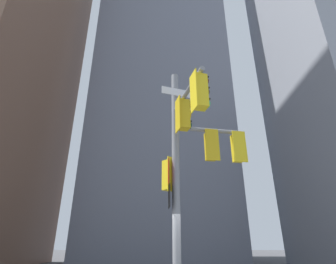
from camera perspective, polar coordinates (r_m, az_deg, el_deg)
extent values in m
cube|color=#9399A3|center=(32.62, 32.87, 20.13)|extent=(12.53, 12.53, 44.16)
cube|color=slate|center=(35.64, -1.05, 7.77)|extent=(15.06, 15.06, 39.84)
cylinder|color=gray|center=(8.60, 1.73, -8.93)|extent=(0.25, 0.25, 7.58)
cylinder|color=gray|center=(8.33, 4.16, 8.62)|extent=(0.87, 2.54, 0.14)
cylinder|color=gray|center=(9.46, 9.07, 0.35)|extent=(2.49, 0.66, 0.14)
cube|color=gold|center=(8.31, 2.16, 3.92)|extent=(0.16, 0.47, 1.14)
cube|color=gold|center=(8.36, 3.40, 3.77)|extent=(0.42, 0.42, 1.00)
cylinder|color=#360605|center=(8.59, 4.62, 5.69)|extent=(0.11, 0.21, 0.20)
cube|color=black|center=(8.65, 4.64, 6.38)|extent=(0.13, 0.23, 0.02)
cylinder|color=yellow|center=(8.42, 4.70, 3.60)|extent=(0.11, 0.21, 0.20)
cube|color=black|center=(8.48, 4.71, 4.32)|extent=(0.13, 0.23, 0.02)
cylinder|color=#06311C|center=(8.27, 4.78, 1.43)|extent=(0.11, 0.21, 0.20)
cube|color=black|center=(8.33, 4.79, 2.18)|extent=(0.13, 0.23, 0.02)
cube|color=yellow|center=(7.13, 5.61, 8.94)|extent=(0.16, 0.47, 1.14)
cube|color=yellow|center=(7.19, 7.05, 8.71)|extent=(0.42, 0.42, 1.00)
cylinder|color=#360605|center=(7.45, 8.37, 10.76)|extent=(0.11, 0.21, 0.20)
cube|color=black|center=(7.52, 8.36, 11.51)|extent=(0.13, 0.23, 0.02)
cylinder|color=#3C2C06|center=(7.26, 8.53, 8.46)|extent=(0.11, 0.21, 0.20)
cube|color=black|center=(7.33, 8.51, 9.26)|extent=(0.13, 0.23, 0.02)
cylinder|color=#19C672|center=(7.09, 8.69, 6.05)|extent=(0.11, 0.21, 0.20)
cube|color=black|center=(7.15, 8.68, 6.88)|extent=(0.13, 0.23, 0.02)
cube|color=gold|center=(9.07, 9.70, -2.66)|extent=(0.48, 0.13, 1.14)
cube|color=gold|center=(9.24, 9.30, -3.06)|extent=(0.40, 0.40, 1.00)
cylinder|color=#360605|center=(9.54, 8.76, -1.49)|extent=(0.21, 0.10, 0.20)
cube|color=black|center=(9.59, 8.71, -0.84)|extent=(0.23, 0.12, 0.02)
cylinder|color=#3C2C06|center=(9.42, 8.89, -3.47)|extent=(0.21, 0.10, 0.20)
cube|color=black|center=(9.46, 8.83, -2.80)|extent=(0.23, 0.12, 0.02)
cylinder|color=#19C672|center=(9.31, 9.02, -5.51)|extent=(0.21, 0.10, 0.20)
cube|color=black|center=(9.35, 8.96, -4.82)|extent=(0.23, 0.12, 0.02)
cube|color=yellow|center=(9.46, 15.43, -3.00)|extent=(0.48, 0.13, 1.14)
cube|color=yellow|center=(9.62, 14.95, -3.39)|extent=(0.40, 0.40, 1.00)
cylinder|color=red|center=(9.91, 14.26, -1.87)|extent=(0.21, 0.10, 0.20)
cube|color=black|center=(9.96, 14.18, -1.24)|extent=(0.23, 0.12, 0.02)
cylinder|color=#3C2C06|center=(9.79, 14.46, -3.78)|extent=(0.21, 0.10, 0.20)
cube|color=black|center=(9.84, 14.38, -3.13)|extent=(0.23, 0.12, 0.02)
cylinder|color=#06311C|center=(9.69, 14.66, -5.73)|extent=(0.21, 0.10, 0.20)
cube|color=black|center=(9.73, 14.58, -5.07)|extent=(0.23, 0.12, 0.02)
cube|color=yellow|center=(8.69, 1.08, -9.21)|extent=(0.36, 0.36, 1.14)
cube|color=yellow|center=(8.82, 0.20, -9.42)|extent=(0.48, 0.48, 1.00)
cylinder|color=red|center=(9.05, -0.69, -7.48)|extent=(0.18, 0.18, 0.20)
cube|color=black|center=(9.08, -0.71, -6.76)|extent=(0.21, 0.21, 0.02)
cylinder|color=#3C2C06|center=(8.96, -0.70, -9.64)|extent=(0.18, 0.18, 0.20)
cube|color=black|center=(8.99, -0.72, -8.90)|extent=(0.21, 0.21, 0.02)
cylinder|color=#06311C|center=(8.89, -0.71, -11.84)|extent=(0.18, 0.18, 0.20)
cube|color=black|center=(8.91, -0.73, -11.09)|extent=(0.21, 0.21, 0.02)
cube|color=white|center=(9.41, 2.27, 8.65)|extent=(1.17, 0.44, 0.28)
cube|color=#19479E|center=(9.41, 2.27, 8.65)|extent=(1.13, 0.42, 0.24)
cube|color=red|center=(8.61, 0.24, -8.79)|extent=(0.04, 0.64, 0.80)
cube|color=white|center=(8.61, 0.24, -8.79)|extent=(0.03, 0.60, 0.76)
cube|color=black|center=(8.43, 0.26, -13.85)|extent=(0.08, 0.60, 0.72)
cube|color=white|center=(8.43, 0.26, -13.85)|extent=(0.07, 0.56, 0.68)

